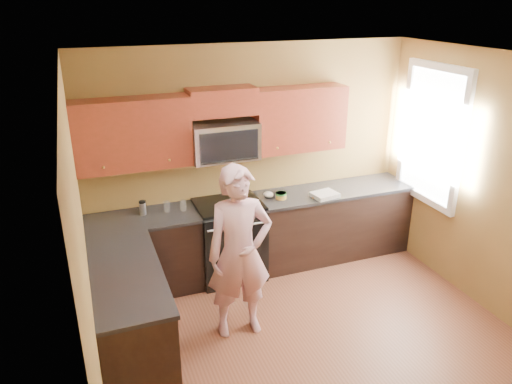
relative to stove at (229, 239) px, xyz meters
name	(u,v)px	position (x,y,z in m)	size (l,w,h in m)	color
floor	(323,353)	(0.40, -1.68, -0.47)	(4.00, 4.00, 0.00)	brown
ceiling	(341,65)	(0.40, -1.68, 2.23)	(4.00, 4.00, 0.00)	white
wall_back	(251,158)	(0.40, 0.32, 0.88)	(4.00, 4.00, 0.00)	brown
wall_left	(86,269)	(-1.60, -1.68, 0.88)	(4.00, 4.00, 0.00)	brown
wall_right	(510,195)	(2.40, -1.68, 0.88)	(4.00, 4.00, 0.00)	brown
cabinet_back_run	(260,236)	(0.40, 0.02, -0.03)	(4.00, 0.60, 0.88)	black
cabinet_left_run	(130,317)	(-1.30, -1.08, -0.03)	(0.60, 1.60, 0.88)	black
countertop_back	(260,202)	(0.40, 0.01, 0.43)	(4.00, 0.62, 0.04)	black
countertop_left	(126,273)	(-1.29, -1.08, 0.43)	(0.62, 1.60, 0.04)	black
stove	(229,239)	(0.00, 0.00, 0.00)	(0.76, 0.65, 0.95)	black
microwave	(224,159)	(0.00, 0.12, 0.97)	(0.76, 0.40, 0.42)	silver
upper_cab_left	(136,168)	(-0.99, 0.16, 0.97)	(1.22, 0.33, 0.75)	maroon
upper_cab_right	(298,149)	(0.94, 0.16, 0.97)	(1.12, 0.33, 0.75)	maroon
upper_cab_over_mw	(222,101)	(0.00, 0.16, 1.62)	(0.76, 0.33, 0.30)	maroon
window	(432,135)	(2.38, -0.48, 1.17)	(0.06, 1.06, 1.66)	white
woman	(240,253)	(-0.22, -1.05, 0.41)	(0.64, 0.42, 1.76)	#D06888
frying_pan	(229,210)	(-0.05, -0.20, 0.47)	(0.28, 0.48, 0.06)	black
butter_tub	(281,199)	(0.65, -0.03, 0.45)	(0.13, 0.13, 0.10)	gold
toast_slice	(316,196)	(1.07, -0.14, 0.45)	(0.11, 0.11, 0.01)	#B27F47
napkin_a	(256,204)	(0.29, -0.14, 0.48)	(0.11, 0.12, 0.06)	silver
napkin_b	(268,195)	(0.53, 0.07, 0.48)	(0.12, 0.13, 0.07)	silver
dish_towel	(325,195)	(1.17, -0.16, 0.47)	(0.30, 0.24, 0.05)	silver
travel_mug	(143,214)	(-0.96, 0.09, 0.45)	(0.07, 0.07, 0.16)	silver
glass_a	(167,206)	(-0.70, 0.08, 0.51)	(0.07, 0.07, 0.12)	silver
glass_b	(143,206)	(-0.94, 0.20, 0.51)	(0.07, 0.07, 0.12)	silver
glass_c	(183,205)	(-0.52, 0.05, 0.51)	(0.07, 0.07, 0.12)	silver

